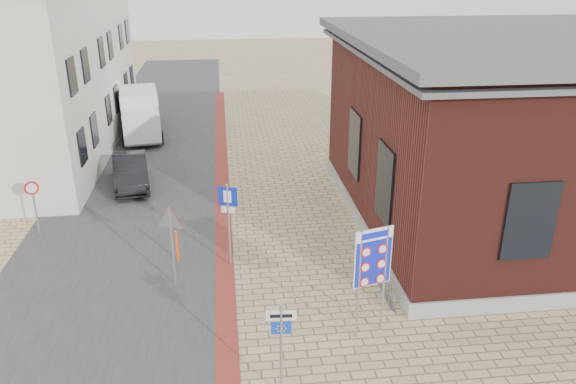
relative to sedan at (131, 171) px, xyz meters
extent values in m
plane|color=tan|center=(5.89, -11.91, -0.67)|extent=(120.00, 120.00, 0.00)
cube|color=#38383A|center=(0.39, 3.09, -0.66)|extent=(7.00, 60.00, 0.02)
cube|color=maroon|center=(3.89, -1.91, -0.65)|extent=(0.60, 40.00, 0.02)
cube|color=gray|center=(14.89, -4.91, -0.42)|extent=(12.15, 12.15, 0.50)
cube|color=#481A17|center=(14.89, -4.91, 2.83)|extent=(12.00, 12.00, 6.00)
cube|color=#505055|center=(14.89, -4.91, 5.98)|extent=(13.00, 13.00, 0.30)
cube|color=#505055|center=(14.89, -4.91, 5.58)|extent=(12.70, 12.70, 0.15)
cube|color=black|center=(8.87, -7.91, 2.13)|extent=(0.12, 1.60, 2.40)
cube|color=black|center=(8.87, -3.91, 2.13)|extent=(0.12, 1.60, 2.40)
cube|color=black|center=(11.89, -10.93, 2.13)|extent=(1.40, 0.12, 2.20)
cube|color=black|center=(-1.59, -1.11, 1.53)|extent=(0.10, 1.10, 1.40)
cube|color=black|center=(-1.59, 1.29, 1.53)|extent=(0.10, 1.10, 1.40)
cube|color=black|center=(-1.59, -1.11, 4.33)|extent=(0.10, 1.10, 1.40)
cube|color=black|center=(-1.59, 1.29, 4.33)|extent=(0.10, 1.10, 1.40)
cube|color=silver|center=(-5.11, 6.09, 3.73)|extent=(7.00, 6.00, 8.80)
cube|color=black|center=(-1.59, 4.89, 1.53)|extent=(0.10, 1.10, 1.40)
cube|color=black|center=(-1.59, 7.29, 1.53)|extent=(0.10, 1.10, 1.40)
cube|color=black|center=(-1.59, 4.89, 4.33)|extent=(0.10, 1.10, 1.40)
cube|color=black|center=(-1.59, 7.29, 4.33)|extent=(0.10, 1.10, 1.40)
cube|color=silver|center=(-5.11, 12.09, 3.33)|extent=(7.00, 6.00, 8.00)
cube|color=black|center=(-1.59, 10.89, 1.53)|extent=(0.10, 1.10, 1.40)
cube|color=black|center=(-1.59, 13.29, 1.53)|extent=(0.10, 1.10, 1.40)
cube|color=black|center=(-1.59, 10.89, 4.33)|extent=(0.10, 1.10, 1.40)
cube|color=black|center=(-1.59, 13.29, 4.33)|extent=(0.10, 1.10, 1.40)
torus|color=slate|center=(8.54, -10.31, -0.39)|extent=(0.04, 0.60, 0.60)
torus|color=slate|center=(8.54, -10.01, -0.39)|extent=(0.04, 0.60, 0.60)
torus|color=slate|center=(8.54, -9.71, -0.39)|extent=(0.04, 0.60, 0.60)
torus|color=slate|center=(8.54, -9.41, -0.39)|extent=(0.04, 0.60, 0.60)
torus|color=slate|center=(8.54, -9.11, -0.39)|extent=(0.04, 0.60, 0.60)
cube|color=slate|center=(8.54, -9.71, -0.65)|extent=(0.08, 1.60, 0.04)
imported|color=black|center=(0.00, 0.00, 0.00)|extent=(2.03, 4.21, 1.33)
cube|color=slate|center=(-0.39, 7.13, -0.27)|extent=(2.56, 5.01, 0.22)
cube|color=white|center=(-0.14, 5.46, 0.44)|extent=(2.07, 1.77, 1.42)
cube|color=black|center=(-0.04, 4.81, 0.71)|extent=(1.68, 0.33, 0.71)
cube|color=white|center=(-0.51, 7.92, 0.89)|extent=(2.41, 3.45, 1.95)
cylinder|color=black|center=(-1.10, 5.59, -0.31)|extent=(0.33, 0.73, 0.71)
cylinder|color=black|center=(0.74, 5.87, -0.31)|extent=(0.33, 0.73, 0.71)
cylinder|color=black|center=(-1.52, 8.39, -0.31)|extent=(0.33, 0.73, 0.71)
cylinder|color=black|center=(0.32, 8.67, -0.31)|extent=(0.33, 0.73, 0.71)
cylinder|color=gray|center=(7.25, -11.51, 0.87)|extent=(0.07, 0.07, 3.07)
cylinder|color=gray|center=(7.96, -11.31, 0.87)|extent=(0.07, 0.07, 3.07)
cube|color=white|center=(7.61, -11.41, 1.61)|extent=(1.02, 0.33, 1.58)
cube|color=#101DC1|center=(7.61, -11.41, 1.61)|extent=(0.98, 0.32, 1.54)
cube|color=white|center=(7.61, -11.41, 2.25)|extent=(0.98, 0.33, 0.30)
cylinder|color=gray|center=(5.09, -13.41, 0.54)|extent=(0.07, 0.07, 2.42)
cube|color=silver|center=(5.09, -13.41, 1.49)|extent=(0.65, 0.08, 0.23)
cube|color=#0F38B7|center=(5.09, -13.41, 1.18)|extent=(0.44, 0.07, 0.29)
cylinder|color=gray|center=(4.09, -7.41, 0.74)|extent=(0.07, 0.07, 2.81)
cube|color=#0D25A3|center=(4.09, -7.41, 1.75)|extent=(0.59, 0.27, 0.62)
cube|color=white|center=(4.09, -7.41, 1.30)|extent=(0.43, 0.21, 0.20)
cylinder|color=gray|center=(2.41, -8.41, 0.58)|extent=(0.07, 0.07, 2.48)
cylinder|color=gray|center=(-2.61, -4.50, 0.37)|extent=(0.07, 0.07, 2.07)
cylinder|color=red|center=(-2.61, -4.50, 1.17)|extent=(0.46, 0.22, 0.49)
cylinder|color=#FA4F0D|center=(2.39, -6.91, -0.13)|extent=(0.10, 0.10, 1.06)
camera|label=1|loc=(4.07, -23.29, 8.45)|focal=35.00mm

